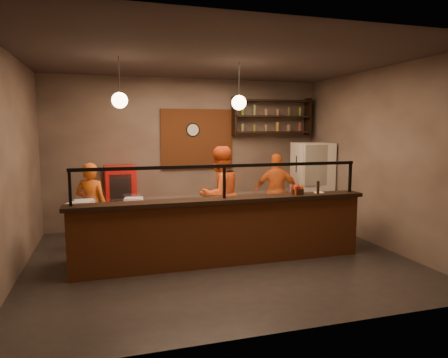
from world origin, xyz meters
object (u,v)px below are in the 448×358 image
object	(u,v)px
pepper_mill	(318,187)
cook_right	(277,192)
cook_mid	(220,195)
red_cooler	(121,199)
condiment_caddy	(297,192)
cook_left	(92,206)
pizza_dough	(275,200)
wall_clock	(193,130)
fridge	(312,184)

from	to	relation	value
pepper_mill	cook_right	bearing A→B (deg)	87.70
cook_mid	cook_right	bearing A→B (deg)	178.16
cook_mid	red_cooler	bearing A→B (deg)	-58.06
red_cooler	condiment_caddy	world-z (taller)	red_cooler
cook_left	cook_right	xyz separation A→B (m)	(3.68, 0.34, 0.03)
cook_mid	pizza_dough	distance (m)	1.11
cook_mid	red_cooler	size ratio (longest dim) A/B	1.30
pepper_mill	red_cooler	bearing A→B (deg)	141.32
wall_clock	pizza_dough	world-z (taller)	wall_clock
cook_mid	pepper_mill	distance (m)	1.85
wall_clock	pizza_dough	xyz separation A→B (m)	(0.94, -2.33, -1.19)
fridge	pepper_mill	xyz separation A→B (m)	(-0.99, -2.00, 0.25)
cook_mid	condiment_caddy	xyz separation A→B (m)	(0.96, -1.24, 0.21)
condiment_caddy	pepper_mill	distance (m)	0.37
cook_right	condiment_caddy	xyz separation A→B (m)	(-0.44, -1.80, 0.30)
fridge	cook_mid	bearing A→B (deg)	-157.22
cook_mid	pepper_mill	xyz separation A→B (m)	(1.33, -1.26, 0.26)
wall_clock	pizza_dough	bearing A→B (deg)	-68.12
cook_right	fridge	size ratio (longest dim) A/B	0.89
cook_right	pizza_dough	xyz separation A→B (m)	(-0.64, -1.37, 0.10)
condiment_caddy	pepper_mill	world-z (taller)	pepper_mill
fridge	pizza_dough	world-z (taller)	fridge
red_cooler	cook_left	bearing A→B (deg)	-121.28
pepper_mill	cook_mid	bearing A→B (deg)	136.46
cook_left	fridge	world-z (taller)	fridge
cook_mid	pepper_mill	size ratio (longest dim) A/B	8.66
cook_left	pepper_mill	size ratio (longest dim) A/B	7.41
wall_clock	cook_left	xyz separation A→B (m)	(-2.10, -1.30, -1.33)
red_cooler	pizza_dough	world-z (taller)	red_cooler
wall_clock	red_cooler	bearing A→B (deg)	-168.88
fridge	cook_right	bearing A→B (deg)	-163.64
cook_left	cook_right	size ratio (longest dim) A/B	0.96
red_cooler	pepper_mill	bearing A→B (deg)	-42.00
cook_mid	red_cooler	distance (m)	2.14
cook_right	fridge	world-z (taller)	fridge
cook_right	pizza_dough	distance (m)	1.52
cook_left	fridge	xyz separation A→B (m)	(4.60, 0.53, 0.14)
cook_right	red_cooler	world-z (taller)	cook_right
pizza_dough	condiment_caddy	size ratio (longest dim) A/B	2.71
cook_left	cook_mid	distance (m)	2.30
condiment_caddy	pepper_mill	xyz separation A→B (m)	(0.37, -0.02, 0.06)
cook_left	pizza_dough	distance (m)	3.21
cook_left	cook_mid	world-z (taller)	cook_mid
cook_right	fridge	bearing A→B (deg)	-150.66
cook_left	condiment_caddy	size ratio (longest dim) A/B	8.77
cook_left	pepper_mill	distance (m)	3.92
wall_clock	fridge	world-z (taller)	wall_clock
fridge	condiment_caddy	distance (m)	2.41
cook_mid	cook_right	world-z (taller)	cook_mid
cook_left	red_cooler	world-z (taller)	cook_left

